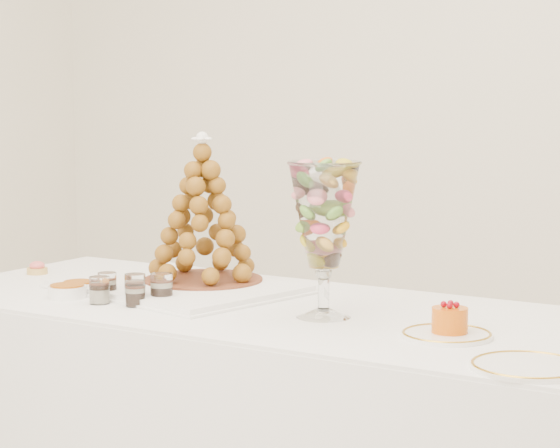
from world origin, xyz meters
The scene contains 15 objects.
buffet_table centered at (-0.02, 0.17, 0.37)m, with size 1.96×0.82×0.74m.
lace_tray centered at (-0.36, 0.23, 0.75)m, with size 0.61×0.45×0.02m, color white.
macaron_vase centered at (0.15, 0.11, 0.98)m, with size 0.17×0.17×0.37m.
cake_plate centered at (0.49, 0.06, 0.74)m, with size 0.20×0.20×0.01m, color white.
spare_plate centered at (0.73, -0.12, 0.74)m, with size 0.23×0.23×0.01m, color white.
pink_tart centered at (-0.88, 0.24, 0.75)m, with size 0.06×0.06×0.04m.
verrine_a centered at (-0.46, 0.05, 0.77)m, with size 0.05×0.05×0.07m, color white.
verrine_b centered at (-0.36, 0.04, 0.77)m, with size 0.05×0.05×0.07m, color white.
verrine_c centered at (-0.29, 0.06, 0.78)m, with size 0.06×0.06×0.08m, color white.
verrine_d centered at (-0.42, -0.03, 0.77)m, with size 0.05×0.05×0.07m, color white.
verrine_e centered at (-0.32, -0.01, 0.77)m, with size 0.05×0.05×0.07m, color white.
ramekin_back centered at (-0.57, 0.06, 0.75)m, with size 0.09×0.09×0.03m, color white.
ramekin_front centered at (-0.55, 0.00, 0.75)m, with size 0.10×0.10×0.03m, color white.
croquembouche centered at (-0.32, 0.30, 0.96)m, with size 0.33×0.33×0.41m.
mousse_cake centered at (0.49, 0.07, 0.78)m, with size 0.08×0.08×0.07m.
Camera 1 is at (1.36, -2.16, 1.28)m, focal length 70.00 mm.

